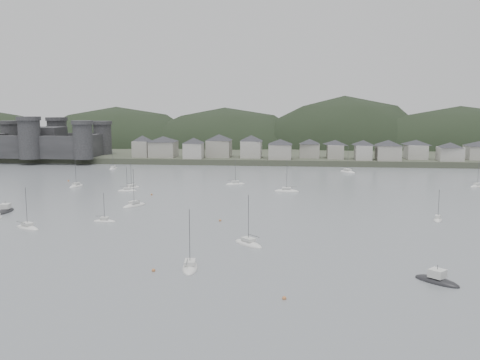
# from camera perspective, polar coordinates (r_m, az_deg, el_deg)

# --- Properties ---
(ground) EXTENTS (900.00, 900.00, 0.00)m
(ground) POSITION_cam_1_polar(r_m,az_deg,el_deg) (102.39, -4.60, -9.14)
(ground) COLOR slate
(ground) RESTS_ON ground
(far_shore_land) EXTENTS (900.00, 250.00, 3.00)m
(far_shore_land) POSITION_cam_1_polar(r_m,az_deg,el_deg) (392.57, 3.48, 3.77)
(far_shore_land) COLOR #383D2D
(far_shore_land) RESTS_ON ground
(forested_ridge) EXTENTS (851.55, 103.94, 102.57)m
(forested_ridge) POSITION_cam_1_polar(r_m,az_deg,el_deg) (368.08, 4.02, 1.49)
(forested_ridge) COLOR black
(forested_ridge) RESTS_ON ground
(castle) EXTENTS (66.00, 43.00, 20.00)m
(castle) POSITION_cam_1_polar(r_m,az_deg,el_deg) (309.34, -20.48, 3.92)
(castle) COLOR #2D2D2F
(castle) RESTS_ON far_shore_land
(waterfront_town) EXTENTS (451.48, 28.46, 12.92)m
(waterfront_town) POSITION_cam_1_polar(r_m,az_deg,el_deg) (282.07, 12.72, 3.41)
(waterfront_town) COLOR #A19F93
(waterfront_town) RESTS_ON far_shore_land
(sailboat_lead) EXTENTS (6.19, 7.66, 10.37)m
(sailboat_lead) POSITION_cam_1_polar(r_m,az_deg,el_deg) (199.55, -11.70, -0.82)
(sailboat_lead) COLOR silver
(sailboat_lead) RESTS_ON ground
(moored_fleet) EXTENTS (241.38, 177.96, 13.18)m
(moored_fleet) POSITION_cam_1_polar(r_m,az_deg,el_deg) (164.80, -1.07, -2.49)
(moored_fleet) COLOR silver
(moored_fleet) RESTS_ON ground
(motor_launch_near) EXTENTS (8.06, 7.84, 3.97)m
(motor_launch_near) POSITION_cam_1_polar(r_m,az_deg,el_deg) (98.34, 20.59, -10.19)
(motor_launch_near) COLOR black
(motor_launch_near) RESTS_ON ground
(motor_launch_far) EXTENTS (4.32, 9.19, 4.10)m
(motor_launch_far) POSITION_cam_1_polar(r_m,az_deg,el_deg) (165.98, -24.08, -3.08)
(motor_launch_far) COLOR black
(motor_launch_far) RESTS_ON ground
(mooring_buoys) EXTENTS (156.62, 123.84, 0.70)m
(mooring_buoys) POSITION_cam_1_polar(r_m,az_deg,el_deg) (144.77, -6.52, -4.02)
(mooring_buoys) COLOR #B86F3D
(mooring_buoys) RESTS_ON ground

